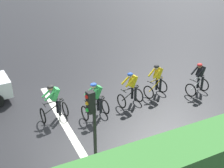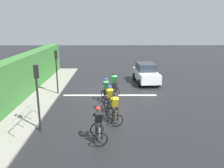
{
  "view_description": "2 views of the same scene",
  "coord_description": "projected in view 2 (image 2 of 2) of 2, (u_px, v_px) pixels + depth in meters",
  "views": [
    {
      "loc": [
        10.14,
        -2.41,
        6.8
      ],
      "look_at": [
        -0.36,
        2.7,
        1.1
      ],
      "focal_mm": 45.36,
      "sensor_mm": 36.0,
      "label": 1
    },
    {
      "loc": [
        -0.06,
        16.64,
        5.26
      ],
      "look_at": [
        -0.15,
        0.76,
        1.03
      ],
      "focal_mm": 36.79,
      "sensor_mm": 36.0,
      "label": 2
    }
  ],
  "objects": [
    {
      "name": "car_white",
      "position": [
        146.0,
        73.0,
        20.71
      ],
      "size": [
        2.14,
        4.22,
        1.76
      ],
      "color": "silver",
      "rests_on": "ground"
    },
    {
      "name": "traffic_light_near_crossing",
      "position": [
        56.0,
        66.0,
        16.83
      ],
      "size": [
        0.23,
        0.31,
        3.34
      ],
      "color": "black",
      "rests_on": "ground"
    },
    {
      "name": "ground_plane",
      "position": [
        110.0,
        95.0,
        17.43
      ],
      "size": [
        80.0,
        80.0,
        0.0
      ],
      "primitive_type": "plane",
      "color": "black"
    },
    {
      "name": "stone_wall_low",
      "position": [
        19.0,
        99.0,
        15.38
      ],
      "size": [
        0.44,
        23.51,
        0.67
      ],
      "primitive_type": "cube",
      "color": "gray",
      "rests_on": "ground"
    },
    {
      "name": "pedestrian_railing_kerbside",
      "position": [
        27.0,
        112.0,
        11.95
      ],
      "size": [
        0.26,
        2.98,
        1.03
      ],
      "color": "#999EA3",
      "rests_on": "ground"
    },
    {
      "name": "cyclist_mid",
      "position": [
        110.0,
        100.0,
        13.82
      ],
      "size": [
        0.83,
        1.17,
        1.66
      ],
      "color": "black",
      "rests_on": "ground"
    },
    {
      "name": "traffic_light_far_junction",
      "position": [
        37.0,
        88.0,
        11.08
      ],
      "size": [
        0.21,
        0.31,
        3.34
      ],
      "color": "black",
      "rests_on": "ground"
    },
    {
      "name": "cyclist_trailing",
      "position": [
        114.0,
        84.0,
        17.28
      ],
      "size": [
        0.78,
        1.14,
        1.66
      ],
      "color": "black",
      "rests_on": "ground"
    },
    {
      "name": "road_marking_stop_line",
      "position": [
        110.0,
        95.0,
        17.26
      ],
      "size": [
        7.0,
        0.3,
        0.01
      ],
      "primitive_type": "cube",
      "color": "silver",
      "rests_on": "ground"
    },
    {
      "name": "cyclist_fourth",
      "position": [
        106.0,
        91.0,
        15.66
      ],
      "size": [
        0.78,
        1.14,
        1.66
      ],
      "color": "black",
      "rests_on": "ground"
    },
    {
      "name": "cyclist_lead",
      "position": [
        99.0,
        125.0,
        10.33
      ],
      "size": [
        0.88,
        1.19,
        1.66
      ],
      "color": "black",
      "rests_on": "ground"
    },
    {
      "name": "sidewalk_kerb",
      "position": [
        33.0,
        103.0,
        15.46
      ],
      "size": [
        2.8,
        23.51,
        0.12
      ],
      "primitive_type": "cube",
      "color": "gray",
      "rests_on": "ground"
    },
    {
      "name": "hedge_wall",
      "position": [
        12.0,
        82.0,
        15.09
      ],
      "size": [
        1.1,
        23.51,
        2.96
      ],
      "primitive_type": "cube",
      "color": "#387533",
      "rests_on": "ground"
    },
    {
      "name": "cyclist_second",
      "position": [
        115.0,
        109.0,
        12.28
      ],
      "size": [
        0.93,
        1.22,
        1.66
      ],
      "color": "black",
      "rests_on": "ground"
    }
  ]
}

